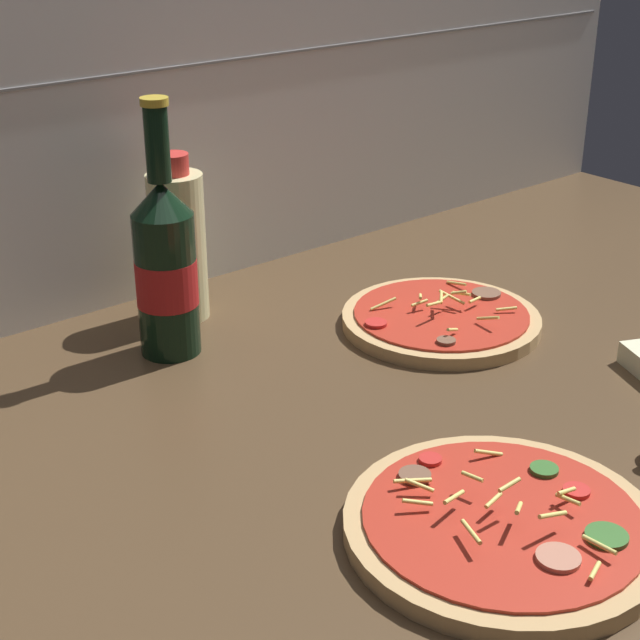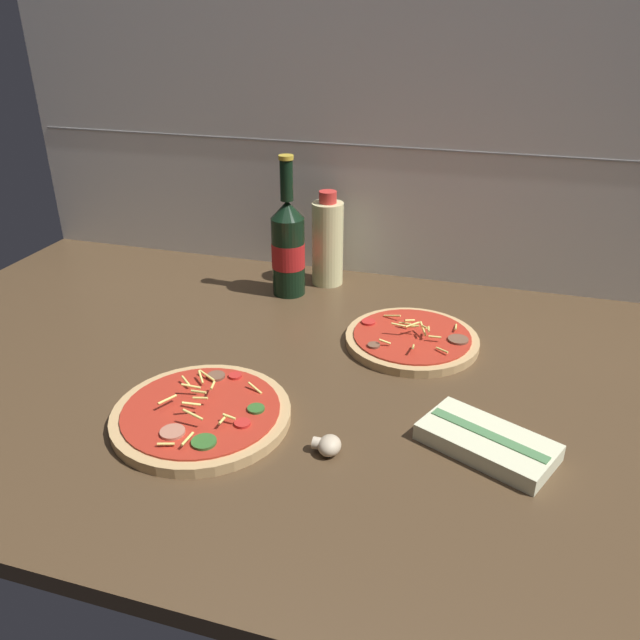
# 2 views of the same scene
# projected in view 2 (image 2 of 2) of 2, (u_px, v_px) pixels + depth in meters

# --- Properties ---
(counter_slab) EXTENTS (1.60, 0.90, 0.03)m
(counter_slab) POSITION_uv_depth(u_px,v_px,m) (311.00, 383.00, 1.00)
(counter_slab) COLOR #4C3823
(counter_slab) RESTS_ON ground
(tile_backsplash) EXTENTS (1.60, 0.01, 0.60)m
(tile_backsplash) POSITION_uv_depth(u_px,v_px,m) (377.00, 146.00, 1.26)
(tile_backsplash) COLOR white
(tile_backsplash) RESTS_ON ground
(pizza_near) EXTENTS (0.25, 0.25, 0.05)m
(pizza_near) POSITION_uv_depth(u_px,v_px,m) (202.00, 414.00, 0.88)
(pizza_near) COLOR tan
(pizza_near) RESTS_ON counter_slab
(pizza_far) EXTENTS (0.23, 0.23, 0.04)m
(pizza_far) POSITION_uv_depth(u_px,v_px,m) (412.00, 339.00, 1.08)
(pizza_far) COLOR tan
(pizza_far) RESTS_ON counter_slab
(beer_bottle) EXTENTS (0.07, 0.07, 0.28)m
(beer_bottle) POSITION_uv_depth(u_px,v_px,m) (288.00, 246.00, 1.24)
(beer_bottle) COLOR black
(beer_bottle) RESTS_ON counter_slab
(oil_bottle) EXTENTS (0.07, 0.07, 0.20)m
(oil_bottle) POSITION_uv_depth(u_px,v_px,m) (328.00, 242.00, 1.29)
(oil_bottle) COLOR beige
(oil_bottle) RESTS_ON counter_slab
(mushroom_left) EXTENTS (0.04, 0.04, 0.03)m
(mushroom_left) POSITION_uv_depth(u_px,v_px,m) (328.00, 445.00, 0.82)
(mushroom_left) COLOR beige
(mushroom_left) RESTS_ON counter_slab
(dish_towel) EXTENTS (0.19, 0.15, 0.03)m
(dish_towel) POSITION_uv_depth(u_px,v_px,m) (487.00, 442.00, 0.82)
(dish_towel) COLOR beige
(dish_towel) RESTS_ON counter_slab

